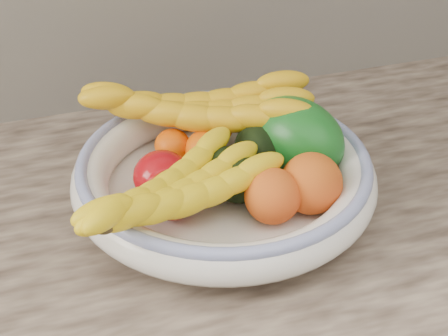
% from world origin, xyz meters
% --- Properties ---
extents(fruit_bowl, '(0.39, 0.39, 0.08)m').
position_xyz_m(fruit_bowl, '(0.00, 1.66, 0.95)').
color(fruit_bowl, white).
rests_on(fruit_bowl, kitchen_counter).
extents(clementine_back_left, '(0.06, 0.06, 0.05)m').
position_xyz_m(clementine_back_left, '(-0.05, 1.74, 0.95)').
color(clementine_back_left, '#F55C05').
rests_on(clementine_back_left, fruit_bowl).
extents(clementine_back_right, '(0.05, 0.05, 0.05)m').
position_xyz_m(clementine_back_right, '(0.02, 1.77, 0.95)').
color(clementine_back_right, '#FA5505').
rests_on(clementine_back_right, fruit_bowl).
extents(clementine_back_mid, '(0.07, 0.07, 0.05)m').
position_xyz_m(clementine_back_mid, '(-0.01, 1.72, 0.95)').
color(clementine_back_mid, '#FF6705').
rests_on(clementine_back_mid, fruit_bowl).
extents(tomato_left, '(0.09, 0.09, 0.06)m').
position_xyz_m(tomato_left, '(-0.08, 1.66, 0.96)').
color(tomato_left, '#A8090F').
rests_on(tomato_left, fruit_bowl).
extents(tomato_near_left, '(0.08, 0.08, 0.06)m').
position_xyz_m(tomato_near_left, '(-0.08, 1.62, 0.96)').
color(tomato_near_left, '#B3150B').
rests_on(tomato_near_left, fruit_bowl).
extents(avocado_center, '(0.10, 0.12, 0.07)m').
position_xyz_m(avocado_center, '(0.00, 1.64, 0.96)').
color(avocado_center, black).
rests_on(avocado_center, fruit_bowl).
extents(avocado_right, '(0.10, 0.12, 0.07)m').
position_xyz_m(avocado_right, '(0.06, 1.69, 0.96)').
color(avocado_right, black).
rests_on(avocado_right, fruit_bowl).
extents(green_mango, '(0.18, 0.19, 0.13)m').
position_xyz_m(green_mango, '(0.10, 1.68, 0.98)').
color(green_mango, '#0F5315').
rests_on(green_mango, fruit_bowl).
extents(peach_front, '(0.09, 0.09, 0.07)m').
position_xyz_m(peach_front, '(0.03, 1.58, 0.97)').
color(peach_front, orange).
rests_on(peach_front, fruit_bowl).
extents(peach_right, '(0.09, 0.09, 0.08)m').
position_xyz_m(peach_right, '(0.09, 1.58, 0.97)').
color(peach_right, orange).
rests_on(peach_right, fruit_bowl).
extents(banana_bunch_back, '(0.35, 0.22, 0.09)m').
position_xyz_m(banana_bunch_back, '(-0.01, 1.76, 0.99)').
color(banana_bunch_back, yellow).
rests_on(banana_bunch_back, fruit_bowl).
extents(banana_bunch_front, '(0.31, 0.23, 0.08)m').
position_xyz_m(banana_bunch_front, '(-0.08, 1.59, 0.98)').
color(banana_bunch_front, yellow).
rests_on(banana_bunch_front, fruit_bowl).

